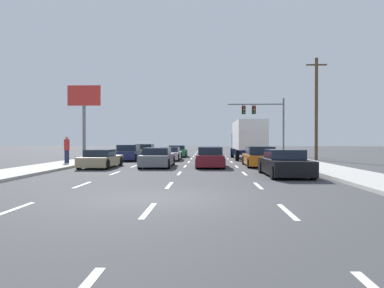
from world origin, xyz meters
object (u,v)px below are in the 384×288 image
car_orange (259,157)px  traffic_signal_mast (260,114)px  car_gray (158,158)px  car_black (285,164)px  car_silver (170,154)px  box_truck (248,137)px  car_navy (128,153)px  roadside_billboard (84,106)px  car_tan (101,159)px  car_maroon (210,158)px  utility_pole_mid (316,107)px  car_yellow (145,151)px  car_white (210,152)px  pedestrian_near_corner (67,149)px  car_red (209,154)px  car_green (177,151)px

car_orange → traffic_signal_mast: traffic_signal_mast is taller
car_gray → car_black: car_black is taller
car_silver → box_truck: (6.85, 1.53, 1.47)m
car_navy → roadside_billboard: 12.93m
car_gray → car_tan: bearing=-168.7°
car_black → traffic_signal_mast: 24.87m
car_maroon → box_truck: (3.45, 9.40, 1.40)m
car_silver → box_truck: bearing=12.6°
car_black → traffic_signal_mast: bearing=84.4°
car_tan → box_truck: size_ratio=0.50×
box_truck → traffic_signal_mast: size_ratio=1.34×
car_navy → utility_pole_mid: utility_pole_mid is taller
car_gray → car_maroon: bearing=-0.9°
car_maroon → roadside_billboard: size_ratio=0.54×
car_tan → car_black: size_ratio=1.02×
car_gray → car_black: (6.98, -5.72, 0.01)m
car_yellow → car_maroon: (6.56, -13.48, 0.00)m
car_tan → car_maroon: size_ratio=1.03×
car_tan → box_truck: 14.53m
car_white → car_orange: (3.12, -12.83, 0.08)m
car_gray → traffic_signal_mast: bearing=63.3°
car_silver → roadside_billboard: 14.86m
pedestrian_near_corner → utility_pole_mid: bearing=19.5°
car_maroon → utility_pole_mid: bearing=43.2°
box_truck → roadside_billboard: bearing=156.8°
car_navy → car_red: (6.86, 0.08, -0.06)m
car_green → car_black: size_ratio=1.08×
box_truck → roadside_billboard: 19.39m
car_silver → car_tan: bearing=-112.6°
car_gray → car_black: 9.02m
car_navy → car_gray: size_ratio=0.93×
car_yellow → car_tan: size_ratio=1.04×
car_yellow → traffic_signal_mast: traffic_signal_mast is taller
car_yellow → car_red: bearing=-43.1°
car_red → car_yellow: bearing=136.9°
pedestrian_near_corner → roadside_billboard: bearing=104.6°
car_white → box_truck: box_truck is taller
car_white → utility_pole_mid: bearing=-27.7°
car_green → car_red: bearing=-65.2°
car_silver → car_maroon: (3.41, -7.87, 0.07)m
car_black → pedestrian_near_corner: (-13.71, 7.59, 0.51)m
car_tan → car_maroon: (6.95, 0.64, 0.07)m
utility_pole_mid → pedestrian_near_corner: 21.02m
car_gray → car_orange: car_orange is taller
car_silver → car_gray: 7.82m
traffic_signal_mast → pedestrian_near_corner: traffic_signal_mast is taller
car_navy → car_red: bearing=0.6°
box_truck → car_yellow: bearing=157.8°
car_silver → pedestrian_near_corner: bearing=-138.6°
car_gray → car_silver: bearing=89.8°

